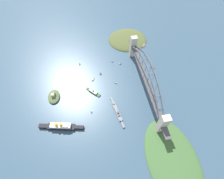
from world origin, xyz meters
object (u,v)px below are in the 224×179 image
Objects in this scene: seaplane_taxiing_near_bridge at (153,67)px; small_boat_2 at (116,83)px; fort_island_mid_harbor at (54,96)px; small_boat_1 at (120,63)px; harbor_arch_bridge at (145,78)px; harbor_ferry_steamer at (93,92)px; small_boat_6 at (100,73)px; small_boat_5 at (93,80)px; small_boat_0 at (79,63)px; naval_cruiser at (117,112)px; small_boat_4 at (112,61)px; ocean_liner at (61,126)px; small_boat_3 at (91,111)px.

seaplane_taxiing_near_bridge is 113.13m from small_boat_2.
fort_island_mid_harbor is 192.84m from small_boat_1.
harbor_arch_bridge is 127.93m from harbor_ferry_steamer.
small_boat_2 is 0.63× the size of small_boat_6.
harbor_ferry_steamer reaches higher than seaplane_taxiing_near_bridge.
small_boat_6 is at bearing -51.66° from small_boat_5.
small_boat_0 reaches higher than small_boat_2.
small_boat_6 is (117.32, 21.71, 2.70)m from naval_cruiser.
harbor_arch_bridge is 25.25× the size of small_boat_5.
harbor_ferry_steamer is 0.83× the size of fort_island_mid_harbor.
small_boat_5 is at bearing -70.29° from fort_island_mid_harbor.
seaplane_taxiing_near_bridge is (113.34, -120.60, -0.60)m from naval_cruiser.
naval_cruiser reaches higher than harbor_ferry_steamer.
harbor_ferry_steamer is at bearing 106.92° from seaplane_taxiing_near_bridge.
harbor_arch_bridge is 28.71× the size of seaplane_taxiing_near_bridge.
fort_island_mid_harbor is at bearing 145.14° from small_boat_0.
small_boat_6 is at bearing 88.40° from seaplane_taxiing_near_bridge.
small_boat_1 is (79.87, -83.48, 1.40)m from harbor_ferry_steamer.
small_boat_4 reaches higher than small_boat_5.
ocean_liner is 10.76× the size of small_boat_1.
small_boat_5 is at bearing 70.17° from harbor_arch_bridge.
harbor_arch_bridge is 185.69m from small_boat_0.
small_boat_4 is at bearing -39.99° from ocean_liner.
ocean_liner is 1.20× the size of naval_cruiser.
small_boat_3 is at bearing 144.41° from small_boat_1.
small_boat_1 is 1.20× the size of small_boat_4.
small_boat_6 is (-25.05, 58.74, 1.49)m from small_boat_1.
fort_island_mid_harbor is at bearing 100.30° from seaplane_taxiing_near_bridge.
fort_island_mid_harbor is (3.44, 93.56, 1.27)m from harbor_ferry_steamer.
naval_cruiser is 10.48× the size of small_boat_2.
ocean_liner reaches higher than small_boat_6.
seaplane_taxiing_near_bridge is at bearing -72.48° from small_boat_2.
naval_cruiser is at bearing 173.77° from small_boat_4.
small_boat_3 is (-46.56, 134.36, -30.62)m from harbor_arch_bridge.
small_boat_6 reaches higher than small_boat_1.
fort_island_mid_harbor reaches higher than small_boat_5.
harbor_arch_bridge is 117.92m from small_boat_4.
small_boat_4 is (166.85, -139.95, -2.84)m from ocean_liner.
fort_island_mid_harbor is 5.24× the size of small_boat_2.
small_boat_6 reaches higher than small_boat_2.
small_boat_2 is (21.64, 64.69, -33.20)m from harbor_arch_bridge.
naval_cruiser reaches higher than small_boat_5.
small_boat_6 is at bearing 58.95° from harbor_arch_bridge.
fort_island_mid_harbor reaches higher than small_boat_0.
small_boat_4 is 0.64× the size of small_boat_5.
ocean_liner is at bearing 144.66° from small_boat_5.
small_boat_2 is (-34.05, 107.88, -1.20)m from seaplane_taxiing_near_bridge.
naval_cruiser reaches higher than small_boat_0.
small_boat_0 reaches higher than small_boat_3.
fort_island_mid_harbor reaches higher than small_boat_1.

